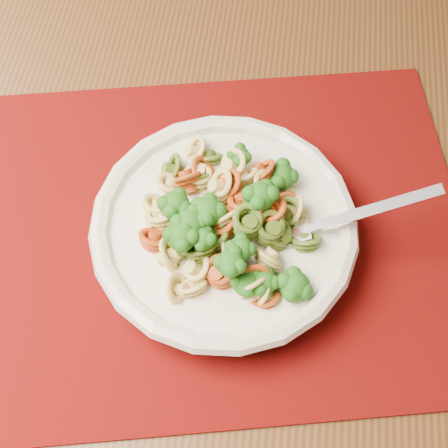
# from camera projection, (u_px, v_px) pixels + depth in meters

# --- Properties ---
(dining_table) EXTENTS (1.55, 1.07, 0.72)m
(dining_table) POSITION_uv_depth(u_px,v_px,m) (165.00, 192.00, 0.76)
(dining_table) COLOR #553618
(dining_table) RESTS_ON ground
(placemat) EXTENTS (0.59, 0.52, 0.00)m
(placemat) POSITION_uv_depth(u_px,v_px,m) (217.00, 231.00, 0.63)
(placemat) COLOR #540903
(placemat) RESTS_ON dining_table
(pasta_bowl) EXTENTS (0.26, 0.26, 0.05)m
(pasta_bowl) POSITION_uv_depth(u_px,v_px,m) (224.00, 229.00, 0.59)
(pasta_bowl) COLOR silver
(pasta_bowl) RESTS_ON placemat
(pasta_broccoli_heap) EXTENTS (0.22, 0.22, 0.06)m
(pasta_broccoli_heap) POSITION_uv_depth(u_px,v_px,m) (224.00, 221.00, 0.58)
(pasta_broccoli_heap) COLOR tan
(pasta_broccoli_heap) RESTS_ON pasta_bowl
(fork) EXTENTS (0.18, 0.09, 0.08)m
(fork) POSITION_uv_depth(u_px,v_px,m) (296.00, 233.00, 0.58)
(fork) COLOR silver
(fork) RESTS_ON pasta_bowl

